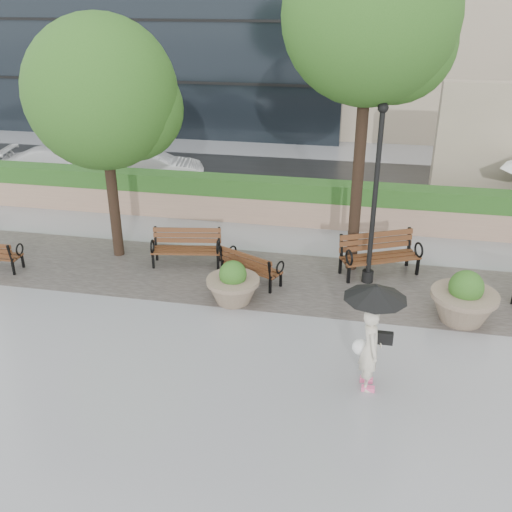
% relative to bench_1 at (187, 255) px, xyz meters
% --- Properties ---
extents(ground, '(100.00, 100.00, 0.00)m').
position_rel_bench_1_xyz_m(ground, '(2.10, -3.42, -0.28)').
color(ground, gray).
rests_on(ground, ground).
extents(cobble_strip, '(28.00, 3.20, 0.01)m').
position_rel_bench_1_xyz_m(cobble_strip, '(2.10, -0.42, -0.28)').
color(cobble_strip, '#383330').
rests_on(cobble_strip, ground).
extents(hedge_wall, '(24.00, 0.80, 1.35)m').
position_rel_bench_1_xyz_m(hedge_wall, '(2.10, 3.58, 0.38)').
color(hedge_wall, '#9F7F67').
rests_on(hedge_wall, ground).
extents(asphalt_street, '(40.00, 7.00, 0.00)m').
position_rel_bench_1_xyz_m(asphalt_street, '(2.10, 7.58, -0.28)').
color(asphalt_street, black).
rests_on(asphalt_street, ground).
extents(bench_1, '(1.86, 0.99, 0.95)m').
position_rel_bench_1_xyz_m(bench_1, '(0.00, 0.00, 0.00)').
color(bench_1, '#572D19').
rests_on(bench_1, ground).
extents(bench_2, '(1.67, 1.25, 0.84)m').
position_rel_bench_1_xyz_m(bench_2, '(1.84, -0.62, -0.03)').
color(bench_2, '#572D19').
rests_on(bench_2, ground).
extents(bench_3, '(2.10, 1.54, 1.05)m').
position_rel_bench_1_xyz_m(bench_3, '(4.94, 0.42, 0.03)').
color(bench_3, '#572D19').
rests_on(bench_3, ground).
extents(planter_left, '(1.22, 1.22, 1.03)m').
position_rel_bench_1_xyz_m(planter_left, '(1.65, -1.69, 0.12)').
color(planter_left, '#7F6B56').
rests_on(planter_left, ground).
extents(planter_right, '(1.42, 1.42, 1.19)m').
position_rel_bench_1_xyz_m(planter_right, '(6.73, -1.54, 0.18)').
color(planter_right, '#7F6B56').
rests_on(planter_right, ground).
extents(lamppost, '(0.28, 0.28, 4.38)m').
position_rel_bench_1_xyz_m(lamppost, '(4.68, -0.07, 1.66)').
color(lamppost, black).
rests_on(lamppost, ground).
extents(tree_0, '(3.77, 3.73, 6.18)m').
position_rel_bench_1_xyz_m(tree_0, '(-1.88, 0.34, 3.92)').
color(tree_0, black).
rests_on(tree_0, ground).
extents(tree_1, '(3.91, 3.90, 8.04)m').
position_rel_bench_1_xyz_m(tree_1, '(4.40, 0.72, 5.65)').
color(tree_1, black).
rests_on(tree_1, ground).
extents(car_left, '(4.70, 2.67, 1.28)m').
position_rel_bench_1_xyz_m(car_left, '(-6.80, 6.26, 0.36)').
color(car_left, silver).
rests_on(car_left, ground).
extents(car_right, '(4.11, 2.28, 1.28)m').
position_rel_bench_1_xyz_m(car_right, '(-3.39, 6.34, 0.36)').
color(car_right, silver).
rests_on(car_right, ground).
extents(pedestrian, '(1.11, 1.11, 2.03)m').
position_rel_bench_1_xyz_m(pedestrian, '(4.76, -4.23, 0.96)').
color(pedestrian, beige).
rests_on(pedestrian, ground).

